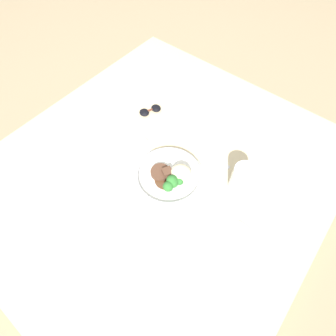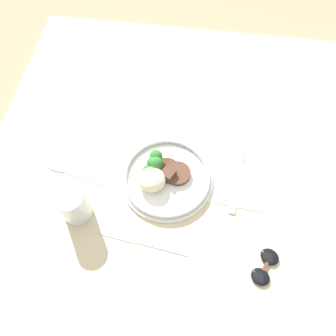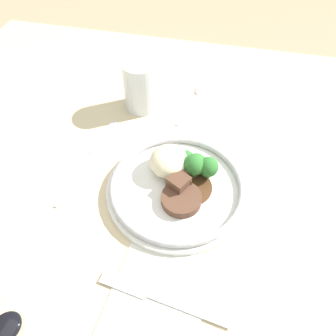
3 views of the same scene
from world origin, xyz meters
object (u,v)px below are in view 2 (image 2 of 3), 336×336
at_px(juice_glass, 74,206).
at_px(sunglasses, 265,267).
at_px(plate, 164,176).
at_px(fork, 237,188).
at_px(spoon, 63,171).
at_px(knife, 140,242).

relative_size(juice_glass, sunglasses, 1.04).
height_order(plate, fork, plate).
bearing_deg(spoon, knife, 156.40).
bearing_deg(fork, knife, -44.52).
bearing_deg(plate, spoon, 2.71).
bearing_deg(sunglasses, juice_glass, 14.99).
xyz_separation_m(fork, knife, (0.23, 0.18, -0.00)).
height_order(fork, knife, fork).
height_order(juice_glass, spoon, juice_glass).
height_order(fork, spoon, same).
relative_size(plate, sunglasses, 2.39).
xyz_separation_m(plate, juice_glass, (0.20, 0.12, 0.03)).
distance_m(fork, spoon, 0.47).
xyz_separation_m(juice_glass, sunglasses, (-0.47, 0.08, -0.04)).
relative_size(fork, knife, 0.84).
bearing_deg(spoon, juice_glass, 134.38).
xyz_separation_m(plate, sunglasses, (-0.27, 0.20, -0.01)).
height_order(plate, sunglasses, plate).
bearing_deg(juice_glass, plate, -148.87).
height_order(spoon, sunglasses, sunglasses).
xyz_separation_m(fork, spoon, (0.47, 0.01, -0.00)).
distance_m(spoon, sunglasses, 0.58).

